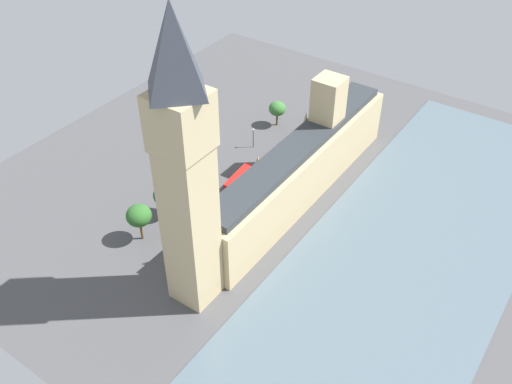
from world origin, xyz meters
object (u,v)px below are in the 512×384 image
at_px(clock_tower, 185,166).
at_px(pedestrian_corner, 278,182).
at_px(car_silver_under_trees, 266,166).
at_px(plane_tree_leading, 166,195).
at_px(pedestrian_trailing, 312,148).
at_px(pedestrian_midblock, 275,184).
at_px(plane_tree_opposite_hall, 139,216).
at_px(plane_tree_slot_10, 277,109).
at_px(street_lamp_slot_11, 253,134).
at_px(car_black_near_tower, 300,135).
at_px(car_yellow_cab_by_river_gate, 280,155).
at_px(parliament_building, 301,166).
at_px(double_decker_bus_far_end, 202,215).
at_px(double_decker_bus_kerbside, 239,182).

relative_size(clock_tower, pedestrian_corner, 37.46).
xyz_separation_m(car_silver_under_trees, plane_tree_leading, (8.53, 28.22, 5.17)).
relative_size(pedestrian_trailing, pedestrian_midblock, 0.95).
bearing_deg(pedestrian_trailing, car_silver_under_trees, 85.76).
bearing_deg(plane_tree_leading, plane_tree_opposite_hall, 92.82).
height_order(pedestrian_trailing, plane_tree_slot_10, plane_tree_slot_10).
distance_m(plane_tree_slot_10, street_lamp_slot_11, 13.35).
height_order(car_black_near_tower, pedestrian_corner, car_black_near_tower).
distance_m(car_yellow_cab_by_river_gate, pedestrian_corner, 11.54).
height_order(parliament_building, car_black_near_tower, parliament_building).
bearing_deg(plane_tree_leading, car_silver_under_trees, -106.82).
bearing_deg(car_silver_under_trees, street_lamp_slot_11, -40.70).
height_order(car_silver_under_trees, plane_tree_leading, plane_tree_leading).
height_order(double_decker_bus_far_end, pedestrian_midblock, double_decker_bus_far_end).
bearing_deg(car_black_near_tower, double_decker_bus_kerbside, -95.02).
distance_m(double_decker_bus_kerbside, double_decker_bus_far_end, 15.04).
distance_m(pedestrian_trailing, pedestrian_corner, 17.88).
distance_m(plane_tree_opposite_hall, plane_tree_leading, 9.31).
relative_size(car_yellow_cab_by_river_gate, double_decker_bus_far_end, 0.40).
distance_m(car_black_near_tower, plane_tree_slot_10, 10.42).
xyz_separation_m(double_decker_bus_far_end, plane_tree_opposite_hall, (8.03, 11.35, 4.07)).
distance_m(double_decker_bus_kerbside, plane_tree_slot_10, 32.14).
height_order(car_black_near_tower, double_decker_bus_kerbside, double_decker_bus_kerbside).
xyz_separation_m(parliament_building, pedestrian_corner, (6.14, 0.55, -7.32)).
xyz_separation_m(pedestrian_midblock, plane_tree_opposite_hall, (14.08, 32.50, 5.96)).
height_order(plane_tree_leading, plane_tree_slot_10, plane_tree_leading).
relative_size(double_decker_bus_kerbside, pedestrian_trailing, 6.71).
distance_m(clock_tower, plane_tree_opposite_hall, 32.26).
height_order(clock_tower, plane_tree_opposite_hall, clock_tower).
bearing_deg(car_silver_under_trees, plane_tree_slot_10, -68.21).
bearing_deg(car_yellow_cab_by_river_gate, pedestrian_midblock, -65.96).
bearing_deg(parliament_building, car_yellow_cab_by_river_gate, -38.60).
height_order(clock_tower, plane_tree_leading, clock_tower).
distance_m(car_silver_under_trees, plane_tree_opposite_hall, 38.79).
bearing_deg(car_yellow_cab_by_river_gate, double_decker_bus_far_end, -93.39).
bearing_deg(car_yellow_cab_by_river_gate, car_black_near_tower, 90.66).
height_order(car_black_near_tower, car_silver_under_trees, same).
height_order(car_silver_under_trees, pedestrian_corner, car_silver_under_trees).
bearing_deg(plane_tree_leading, car_black_near_tower, -100.22).
bearing_deg(plane_tree_leading, plane_tree_slot_10, -88.89).
bearing_deg(plane_tree_opposite_hall, pedestrian_midblock, -113.43).
height_order(plane_tree_opposite_hall, street_lamp_slot_11, plane_tree_opposite_hall).
bearing_deg(plane_tree_opposite_hall, clock_tower, 165.12).
bearing_deg(parliament_building, pedestrian_trailing, -68.96).
relative_size(parliament_building, pedestrian_corner, 42.39).
bearing_deg(clock_tower, double_decker_bus_far_end, -54.26).
distance_m(parliament_building, car_silver_under_trees, 14.52).
bearing_deg(car_black_near_tower, plane_tree_leading, -104.82).
xyz_separation_m(plane_tree_opposite_hall, plane_tree_leading, (0.46, -9.28, -0.65)).
height_order(plane_tree_slot_10, street_lamp_slot_11, plane_tree_slot_10).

